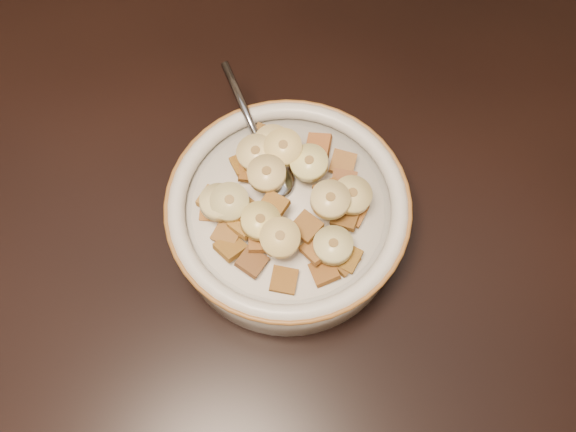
# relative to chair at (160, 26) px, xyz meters

# --- Properties ---
(floor) EXTENTS (4.00, 4.50, 0.10)m
(floor) POSITION_rel_chair_xyz_m (0.03, -0.60, -0.48)
(floor) COLOR #422816
(floor) RESTS_ON ground
(chair) EXTENTS (0.50, 0.50, 0.86)m
(chair) POSITION_rel_chair_xyz_m (0.00, 0.00, 0.00)
(chair) COLOR black
(chair) RESTS_ON floor
(cereal_bowl) EXTENTS (0.19, 0.19, 0.05)m
(cereal_bowl) POSITION_rel_chair_xyz_m (0.29, -0.47, 0.34)
(cereal_bowl) COLOR beige
(cereal_bowl) RESTS_ON table
(milk) EXTENTS (0.16, 0.16, 0.00)m
(milk) POSITION_rel_chair_xyz_m (0.29, -0.47, 0.37)
(milk) COLOR silver
(milk) RESTS_ON cereal_bowl
(spoon) EXTENTS (0.05, 0.06, 0.01)m
(spoon) POSITION_rel_chair_xyz_m (0.27, -0.45, 0.37)
(spoon) COLOR gray
(spoon) RESTS_ON cereal_bowl
(cereal_square_0) EXTENTS (0.03, 0.03, 0.01)m
(cereal_square_0) POSITION_rel_chair_xyz_m (0.26, -0.42, 0.37)
(cereal_square_0) COLOR #985220
(cereal_square_0) RESTS_ON milk
(cereal_square_1) EXTENTS (0.02, 0.02, 0.01)m
(cereal_square_1) POSITION_rel_chair_xyz_m (0.26, -0.41, 0.37)
(cereal_square_1) COLOR brown
(cereal_square_1) RESTS_ON milk
(cereal_square_2) EXTENTS (0.02, 0.02, 0.01)m
(cereal_square_2) POSITION_rel_chair_xyz_m (0.27, -0.51, 0.38)
(cereal_square_2) COLOR #9B5D26
(cereal_square_2) RESTS_ON milk
(cereal_square_3) EXTENTS (0.02, 0.02, 0.01)m
(cereal_square_3) POSITION_rel_chair_xyz_m (0.33, -0.45, 0.38)
(cereal_square_3) COLOR brown
(cereal_square_3) RESTS_ON milk
(cereal_square_4) EXTENTS (0.03, 0.03, 0.01)m
(cereal_square_4) POSITION_rel_chair_xyz_m (0.30, -0.50, 0.39)
(cereal_square_4) COLOR brown
(cereal_square_4) RESTS_ON milk
(cereal_square_5) EXTENTS (0.03, 0.03, 0.01)m
(cereal_square_5) POSITION_rel_chair_xyz_m (0.32, -0.53, 0.37)
(cereal_square_5) COLOR brown
(cereal_square_5) RESTS_ON milk
(cereal_square_6) EXTENTS (0.03, 0.03, 0.01)m
(cereal_square_6) POSITION_rel_chair_xyz_m (0.32, -0.46, 0.38)
(cereal_square_6) COLOR brown
(cereal_square_6) RESTS_ON milk
(cereal_square_7) EXTENTS (0.02, 0.02, 0.01)m
(cereal_square_7) POSITION_rel_chair_xyz_m (0.22, -0.49, 0.37)
(cereal_square_7) COLOR #925B2C
(cereal_square_7) RESTS_ON milk
(cereal_square_8) EXTENTS (0.02, 0.02, 0.01)m
(cereal_square_8) POSITION_rel_chair_xyz_m (0.33, -0.48, 0.38)
(cereal_square_8) COLOR brown
(cereal_square_8) RESTS_ON milk
(cereal_square_9) EXTENTS (0.03, 0.03, 0.01)m
(cereal_square_9) POSITION_rel_chair_xyz_m (0.26, -0.53, 0.38)
(cereal_square_9) COLOR brown
(cereal_square_9) RESTS_ON milk
(cereal_square_10) EXTENTS (0.03, 0.03, 0.01)m
(cereal_square_10) POSITION_rel_chair_xyz_m (0.30, -0.43, 0.38)
(cereal_square_10) COLOR brown
(cereal_square_10) RESTS_ON milk
(cereal_square_11) EXTENTS (0.02, 0.02, 0.01)m
(cereal_square_11) POSITION_rel_chair_xyz_m (0.25, -0.45, 0.38)
(cereal_square_11) COLOR #8D581C
(cereal_square_11) RESTS_ON milk
(cereal_square_12) EXTENTS (0.03, 0.03, 0.01)m
(cereal_square_12) POSITION_rel_chair_xyz_m (0.24, -0.51, 0.38)
(cereal_square_12) COLOR brown
(cereal_square_12) RESTS_ON milk
(cereal_square_13) EXTENTS (0.02, 0.02, 0.01)m
(cereal_square_13) POSITION_rel_chair_xyz_m (0.33, -0.43, 0.38)
(cereal_square_13) COLOR #9A662B
(cereal_square_13) RESTS_ON milk
(cereal_square_14) EXTENTS (0.03, 0.03, 0.01)m
(cereal_square_14) POSITION_rel_chair_xyz_m (0.25, -0.48, 0.38)
(cereal_square_14) COLOR olive
(cereal_square_14) RESTS_ON milk
(cereal_square_15) EXTENTS (0.03, 0.03, 0.01)m
(cereal_square_15) POSITION_rel_chair_xyz_m (0.22, -0.48, 0.38)
(cereal_square_15) COLOR olive
(cereal_square_15) RESTS_ON milk
(cereal_square_16) EXTENTS (0.03, 0.03, 0.01)m
(cereal_square_16) POSITION_rel_chair_xyz_m (0.26, -0.49, 0.38)
(cereal_square_16) COLOR brown
(cereal_square_16) RESTS_ON milk
(cereal_square_17) EXTENTS (0.03, 0.03, 0.01)m
(cereal_square_17) POSITION_rel_chair_xyz_m (0.25, -0.50, 0.38)
(cereal_square_17) COLOR olive
(cereal_square_17) RESTS_ON milk
(cereal_square_18) EXTENTS (0.03, 0.03, 0.01)m
(cereal_square_18) POSITION_rel_chair_xyz_m (0.31, -0.51, 0.38)
(cereal_square_18) COLOR brown
(cereal_square_18) RESTS_ON milk
(cereal_square_19) EXTENTS (0.02, 0.02, 0.01)m
(cereal_square_19) POSITION_rel_chair_xyz_m (0.29, -0.54, 0.37)
(cereal_square_19) COLOR brown
(cereal_square_19) RESTS_ON milk
(cereal_square_20) EXTENTS (0.02, 0.02, 0.01)m
(cereal_square_20) POSITION_rel_chair_xyz_m (0.30, -0.41, 0.37)
(cereal_square_20) COLOR brown
(cereal_square_20) RESTS_ON milk
(cereal_square_21) EXTENTS (0.03, 0.03, 0.01)m
(cereal_square_21) POSITION_rel_chair_xyz_m (0.34, -0.51, 0.37)
(cereal_square_21) COLOR brown
(cereal_square_21) RESTS_ON milk
(cereal_square_22) EXTENTS (0.03, 0.03, 0.01)m
(cereal_square_22) POSITION_rel_chair_xyz_m (0.24, -0.44, 0.38)
(cereal_square_22) COLOR #95671A
(cereal_square_22) RESTS_ON milk
(cereal_square_23) EXTENTS (0.03, 0.03, 0.01)m
(cereal_square_23) POSITION_rel_chair_xyz_m (0.34, -0.47, 0.38)
(cereal_square_23) COLOR #996023
(cereal_square_23) RESTS_ON milk
(cereal_square_24) EXTENTS (0.02, 0.02, 0.01)m
(cereal_square_24) POSITION_rel_chair_xyz_m (0.26, -0.41, 0.38)
(cereal_square_24) COLOR brown
(cereal_square_24) RESTS_ON milk
(cereal_square_25) EXTENTS (0.03, 0.03, 0.01)m
(cereal_square_25) POSITION_rel_chair_xyz_m (0.34, -0.51, 0.38)
(cereal_square_25) COLOR #855C16
(cereal_square_25) RESTS_ON milk
(cereal_square_26) EXTENTS (0.03, 0.03, 0.01)m
(cereal_square_26) POSITION_rel_chair_xyz_m (0.25, -0.52, 0.38)
(cereal_square_26) COLOR brown
(cereal_square_26) RESTS_ON milk
(cereal_square_27) EXTENTS (0.03, 0.03, 0.01)m
(cereal_square_27) POSITION_rel_chair_xyz_m (0.27, -0.48, 0.39)
(cereal_square_27) COLOR olive
(cereal_square_27) RESTS_ON milk
(banana_slice_0) EXTENTS (0.04, 0.04, 0.01)m
(banana_slice_0) POSITION_rel_chair_xyz_m (0.33, -0.51, 0.39)
(banana_slice_0) COLOR #DED286
(banana_slice_0) RESTS_ON milk
(banana_slice_1) EXTENTS (0.04, 0.04, 0.02)m
(banana_slice_1) POSITION_rel_chair_xyz_m (0.24, -0.49, 0.39)
(banana_slice_1) COLOR #C7BF74
(banana_slice_1) RESTS_ON milk
(banana_slice_2) EXTENTS (0.04, 0.04, 0.02)m
(banana_slice_2) POSITION_rel_chair_xyz_m (0.28, -0.43, 0.40)
(banana_slice_2) COLOR #DFC16D
(banana_slice_2) RESTS_ON milk
(banana_slice_3) EXTENTS (0.04, 0.04, 0.02)m
(banana_slice_3) POSITION_rel_chair_xyz_m (0.27, -0.50, 0.39)
(banana_slice_3) COLOR #F1E17A
(banana_slice_3) RESTS_ON milk
(banana_slice_4) EXTENTS (0.04, 0.04, 0.01)m
(banana_slice_4) POSITION_rel_chair_xyz_m (0.27, -0.43, 0.39)
(banana_slice_4) COLOR #EBCB82
(banana_slice_4) RESTS_ON milk
(banana_slice_5) EXTENTS (0.04, 0.04, 0.01)m
(banana_slice_5) POSITION_rel_chair_xyz_m (0.32, -0.48, 0.40)
(banana_slice_5) COLOR beige
(banana_slice_5) RESTS_ON milk
(banana_slice_6) EXTENTS (0.04, 0.04, 0.01)m
(banana_slice_6) POSITION_rel_chair_xyz_m (0.27, -0.46, 0.40)
(banana_slice_6) COLOR tan
(banana_slice_6) RESTS_ON milk
(banana_slice_7) EXTENTS (0.04, 0.04, 0.02)m
(banana_slice_7) POSITION_rel_chair_xyz_m (0.23, -0.49, 0.39)
(banana_slice_7) COLOR #F0D98A
(banana_slice_7) RESTS_ON milk
(banana_slice_8) EXTENTS (0.04, 0.04, 0.01)m
(banana_slice_8) POSITION_rel_chair_xyz_m (0.28, -0.51, 0.40)
(banana_slice_8) COLOR #EBCD7F
(banana_slice_8) RESTS_ON milk
(banana_slice_9) EXTENTS (0.03, 0.03, 0.01)m
(banana_slice_9) POSITION_rel_chair_xyz_m (0.30, -0.44, 0.39)
(banana_slice_9) COLOR #CBC270
(banana_slice_9) RESTS_ON milk
(banana_slice_10) EXTENTS (0.03, 0.03, 0.02)m
(banana_slice_10) POSITION_rel_chair_xyz_m (0.25, -0.44, 0.39)
(banana_slice_10) COLOR beige
(banana_slice_10) RESTS_ON milk
(banana_slice_11) EXTENTS (0.04, 0.04, 0.01)m
(banana_slice_11) POSITION_rel_chair_xyz_m (0.34, -0.47, 0.39)
(banana_slice_11) COLOR #D7BE83
(banana_slice_11) RESTS_ON milk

